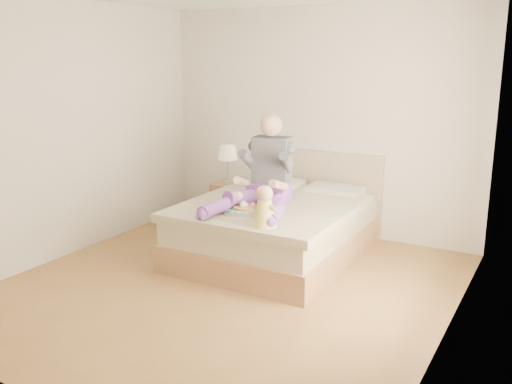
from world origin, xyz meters
The scene contains 7 objects.
room centered at (0.08, 0.01, 1.51)m, with size 4.02×4.22×2.71m.
bed centered at (0.00, 1.08, 0.32)m, with size 1.70×2.18×1.00m.
nightstand centered at (-1.00, 1.75, 0.27)m, with size 0.47×0.42×0.55m.
lamp centered at (-1.03, 1.70, 0.92)m, with size 0.24×0.24×0.49m.
adult centered at (-0.04, 0.84, 0.89)m, with size 0.81×1.20×0.96m.
tray centered at (0.00, 0.53, 0.64)m, with size 0.60×0.53×0.14m.
baby centered at (0.33, 0.16, 0.77)m, with size 0.26×0.35×0.39m.
Camera 1 is at (2.71, -4.24, 2.17)m, focal length 40.00 mm.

